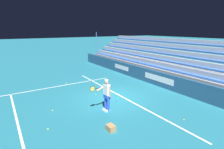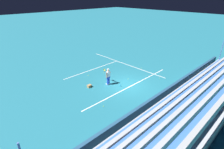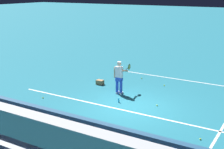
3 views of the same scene
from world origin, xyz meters
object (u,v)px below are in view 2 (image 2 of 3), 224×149
tennis_player (108,76)px  tennis_ball_by_box (141,68)px  tennis_ball_far_left (103,73)px  tennis_ball_midcourt (103,106)px  ball_box_cardboard (89,86)px  water_bottle (120,85)px  tennis_ball_near_player (128,79)px  tennis_ball_far_right (160,78)px  tennis_ball_toward_net (88,75)px

tennis_player → tennis_ball_by_box: bearing=2.2°
tennis_ball_far_left → tennis_ball_midcourt: same height
ball_box_cardboard → tennis_ball_far_left: size_ratio=6.06×
ball_box_cardboard → tennis_ball_far_left: 3.62m
tennis_ball_midcourt → water_bottle: bearing=22.3°
tennis_ball_near_player → tennis_ball_far_right: bearing=-40.9°
tennis_ball_by_box → tennis_ball_near_player: bearing=-166.4°
tennis_ball_toward_net → tennis_ball_by_box: (6.05, -2.86, 0.00)m
tennis_ball_far_left → tennis_player: bearing=-121.5°
tennis_ball_toward_net → tennis_ball_midcourt: same height
ball_box_cardboard → tennis_ball_far_right: ball_box_cardboard is taller
tennis_player → water_bottle: bearing=-61.9°
ball_box_cardboard → tennis_ball_far_right: bearing=-29.1°
tennis_player → tennis_ball_by_box: 5.91m
tennis_ball_midcourt → water_bottle: water_bottle is taller
tennis_ball_toward_net → tennis_ball_far_right: size_ratio=1.00×
tennis_ball_toward_net → tennis_ball_midcourt: (-2.71, -5.65, 0.00)m
ball_box_cardboard → tennis_ball_far_right: 7.75m
tennis_ball_midcourt → water_bottle: 3.79m
tennis_ball_by_box → tennis_ball_far_right: 3.25m
ball_box_cardboard → tennis_ball_midcourt: (-1.17, -3.40, -0.10)m
ball_box_cardboard → tennis_ball_by_box: (7.59, -0.62, -0.10)m
tennis_ball_far_left → water_bottle: (-0.90, -3.56, 0.08)m
tennis_player → ball_box_cardboard: tennis_player is taller
tennis_ball_far_left → water_bottle: water_bottle is taller
tennis_player → tennis_ball_by_box: size_ratio=25.98×
tennis_ball_toward_net → tennis_ball_near_player: 4.51m
tennis_ball_far_left → tennis_ball_toward_net: size_ratio=1.00×
tennis_ball_near_player → tennis_ball_midcourt: 5.62m
ball_box_cardboard → tennis_ball_toward_net: bearing=55.6°
tennis_ball_far_left → tennis_ball_far_right: 6.42m
tennis_ball_near_player → tennis_ball_far_right: size_ratio=1.00×
tennis_ball_toward_net → tennis_ball_near_player: size_ratio=1.00×
tennis_ball_by_box → tennis_ball_near_player: (-3.48, -0.84, 0.00)m
tennis_player → tennis_ball_near_player: tennis_player is taller
tennis_player → tennis_ball_near_player: size_ratio=25.98×
tennis_player → tennis_ball_near_player: (2.36, -0.61, -0.86)m
tennis_ball_by_box → tennis_ball_far_right: (-0.82, -3.15, 0.00)m
tennis_ball_toward_net → tennis_ball_far_right: bearing=-49.0°
ball_box_cardboard → tennis_ball_toward_net: size_ratio=6.06×
tennis_ball_midcourt → tennis_ball_far_left: bearing=48.6°
water_bottle → tennis_ball_far_left: bearing=75.8°
tennis_player → tennis_ball_far_right: 5.88m
tennis_player → water_bottle: size_ratio=7.80×
water_bottle → tennis_ball_near_player: bearing=15.9°
ball_box_cardboard → tennis_ball_midcourt: ball_box_cardboard is taller
tennis_ball_near_player → tennis_player: bearing=165.4°
tennis_player → tennis_ball_midcourt: 3.97m
tennis_ball_toward_net → tennis_player: bearing=-86.2°
tennis_ball_far_left → tennis_ball_toward_net: bearing=159.2°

